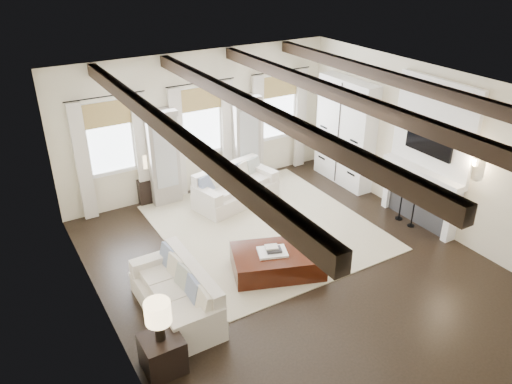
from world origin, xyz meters
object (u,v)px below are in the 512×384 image
sofa_left (179,295)px  side_table_front (163,354)px  sofa_back (234,188)px  side_table_back (146,190)px  ottoman (277,262)px

sofa_left → side_table_front: (-0.65, -0.96, -0.06)m
sofa_back → side_table_back: size_ratio=3.52×
sofa_back → sofa_left: bearing=-131.7°
sofa_back → ottoman: (-0.62, -2.71, -0.13)m
side_table_front → sofa_left: bearing=55.9°
sofa_back → ottoman: sofa_back is taller
sofa_left → side_table_back: size_ratio=3.28×
side_table_front → side_table_back: bearing=72.9°
sofa_back → ottoman: size_ratio=1.31×
ottoman → sofa_left: bearing=-155.9°
side_table_back → sofa_back: bearing=-30.7°
sofa_back → side_table_front: bearing=-129.9°
side_table_front → side_table_back: side_table_back is taller
sofa_back → side_table_back: (-1.70, 1.01, -0.04)m
side_table_back → ottoman: bearing=-73.7°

